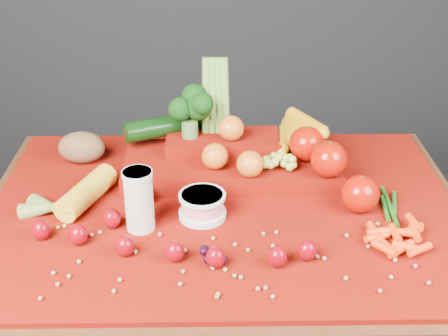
{
  "coord_description": "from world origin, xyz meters",
  "views": [
    {
      "loc": [
        -0.02,
        -1.19,
        1.51
      ],
      "look_at": [
        0.0,
        0.02,
        0.85
      ],
      "focal_mm": 50.0,
      "sensor_mm": 36.0,
      "label": 1
    }
  ],
  "objects_px": {
    "milk_glass": "(139,198)",
    "produce_mound": "(244,153)",
    "yogurt_bowl": "(202,205)",
    "table": "(224,245)"
  },
  "relations": [
    {
      "from": "table",
      "to": "produce_mound",
      "type": "bearing_deg",
      "value": 71.31
    },
    {
      "from": "table",
      "to": "yogurt_bowl",
      "type": "height_order",
      "value": "yogurt_bowl"
    },
    {
      "from": "yogurt_bowl",
      "to": "table",
      "type": "bearing_deg",
      "value": 40.13
    },
    {
      "from": "table",
      "to": "yogurt_bowl",
      "type": "bearing_deg",
      "value": -139.87
    },
    {
      "from": "milk_glass",
      "to": "produce_mound",
      "type": "distance_m",
      "value": 0.33
    },
    {
      "from": "yogurt_bowl",
      "to": "produce_mound",
      "type": "relative_size",
      "value": 0.18
    },
    {
      "from": "milk_glass",
      "to": "yogurt_bowl",
      "type": "height_order",
      "value": "milk_glass"
    },
    {
      "from": "milk_glass",
      "to": "yogurt_bowl",
      "type": "bearing_deg",
      "value": 17.82
    },
    {
      "from": "table",
      "to": "produce_mound",
      "type": "height_order",
      "value": "produce_mound"
    },
    {
      "from": "yogurt_bowl",
      "to": "produce_mound",
      "type": "bearing_deg",
      "value": 62.63
    }
  ]
}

